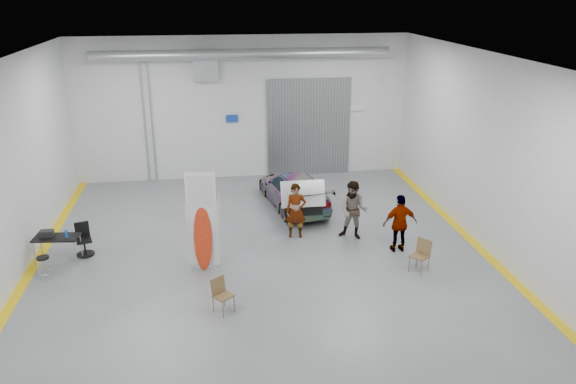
{
  "coord_description": "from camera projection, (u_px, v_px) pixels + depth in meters",
  "views": [
    {
      "loc": [
        -1.48,
        -15.39,
        7.85
      ],
      "look_at": [
        0.98,
        1.66,
        1.5
      ],
      "focal_mm": 35.0,
      "sensor_mm": 36.0,
      "label": 1
    }
  ],
  "objects": [
    {
      "name": "surfboard_display",
      "position": [
        204.0,
        229.0,
        16.12
      ],
      "size": [
        0.89,
        0.32,
        3.15
      ],
      "rotation": [
        0.0,
        0.0,
        -0.14
      ],
      "color": "white",
      "rests_on": "ground"
    },
    {
      "name": "person_c",
      "position": [
        400.0,
        223.0,
        17.37
      ],
      "size": [
        1.09,
        0.48,
        1.87
      ],
      "primitive_type": "imported",
      "rotation": [
        0.0,
        0.0,
        3.17
      ],
      "color": "#A85B38",
      "rests_on": "ground"
    },
    {
      "name": "person_b",
      "position": [
        353.0,
        210.0,
        18.25
      ],
      "size": [
        1.19,
        1.1,
        1.96
      ],
      "primitive_type": "imported",
      "rotation": [
        0.0,
        0.0,
        -0.5
      ],
      "color": "slate",
      "rests_on": "ground"
    },
    {
      "name": "person_a",
      "position": [
        296.0,
        211.0,
        18.36
      ],
      "size": [
        0.73,
        0.53,
        1.85
      ],
      "primitive_type": "imported",
      "rotation": [
        0.0,
        0.0,
        -0.15
      ],
      "color": "#866149",
      "rests_on": "ground"
    },
    {
      "name": "shop_stool",
      "position": [
        44.0,
        268.0,
        15.82
      ],
      "size": [
        0.36,
        0.36,
        0.71
      ],
      "rotation": [
        0.0,
        0.0,
        0.02
      ],
      "color": "black",
      "rests_on": "ground"
    },
    {
      "name": "folding_chair_far",
      "position": [
        419.0,
        262.0,
        16.29
      ],
      "size": [
        0.64,
        0.74,
        0.97
      ],
      "rotation": [
        0.0,
        0.0,
        -0.91
      ],
      "color": "brown",
      "rests_on": "ground"
    },
    {
      "name": "folding_chair_near",
      "position": [
        224.0,
        302.0,
        14.27
      ],
      "size": [
        0.6,
        0.67,
        0.91
      ],
      "rotation": [
        0.0,
        0.0,
        0.69
      ],
      "color": "brown",
      "rests_on": "ground"
    },
    {
      "name": "room_shell",
      "position": [
        262.0,
        111.0,
        17.89
      ],
      "size": [
        14.02,
        16.18,
        6.01
      ],
      "color": "silver",
      "rests_on": "ground"
    },
    {
      "name": "ground",
      "position": [
        264.0,
        258.0,
        17.21
      ],
      "size": [
        16.0,
        16.0,
        0.0
      ],
      "primitive_type": "plane",
      "color": "slate",
      "rests_on": "ground"
    },
    {
      "name": "work_table",
      "position": [
        54.0,
        237.0,
        16.68
      ],
      "size": [
        1.37,
        0.79,
        1.07
      ],
      "rotation": [
        0.0,
        0.0,
        -0.11
      ],
      "color": "#989BA0",
      "rests_on": "ground"
    },
    {
      "name": "office_chair",
      "position": [
        84.0,
        241.0,
        17.3
      ],
      "size": [
        0.55,
        0.57,
        1.01
      ],
      "rotation": [
        0.0,
        0.0,
        0.28
      ],
      "color": "black",
      "rests_on": "ground"
    },
    {
      "name": "sedan_car",
      "position": [
        294.0,
        190.0,
        21.07
      ],
      "size": [
        2.53,
        4.7,
        1.29
      ],
      "primitive_type": "imported",
      "rotation": [
        0.0,
        0.0,
        3.31
      ],
      "color": "white",
      "rests_on": "ground"
    },
    {
      "name": "trunk_lid",
      "position": [
        303.0,
        191.0,
        19.0
      ],
      "size": [
        1.51,
        0.92,
        0.04
      ],
      "primitive_type": "cube",
      "color": "silver",
      "rests_on": "sedan_car"
    }
  ]
}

